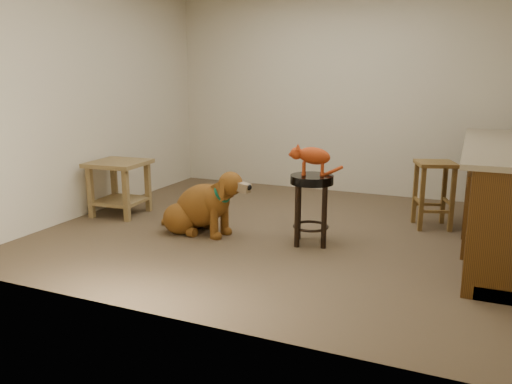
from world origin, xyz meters
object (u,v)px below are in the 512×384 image
at_px(padded_stool, 311,195).
at_px(side_table, 119,180).
at_px(golden_retriever, 201,207).
at_px(wood_stool, 433,194).
at_px(tabby_kitten, 311,157).

xyz_separation_m(padded_stool, side_table, (-2.24, 0.12, -0.06)).
bearing_deg(golden_retriever, side_table, 175.86).
bearing_deg(wood_stool, side_table, -165.06).
height_order(wood_stool, side_table, wood_stool).
bearing_deg(wood_stool, padded_stool, -134.93).
bearing_deg(padded_stool, tabby_kitten, -170.08).
height_order(padded_stool, side_table, padded_stool).
distance_m(padded_stool, wood_stool, 1.39).
xyz_separation_m(wood_stool, tabby_kitten, (-0.99, -0.98, 0.46)).
xyz_separation_m(side_table, tabby_kitten, (2.23, -0.12, 0.41)).
bearing_deg(padded_stool, wood_stool, 45.07).
distance_m(padded_stool, tabby_kitten, 0.35).
relative_size(padded_stool, tabby_kitten, 1.40).
xyz_separation_m(side_table, golden_retriever, (1.16, -0.24, -0.14)).
distance_m(wood_stool, tabby_kitten, 1.47).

